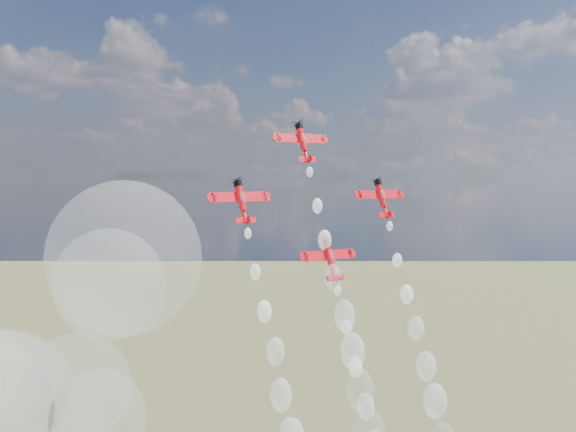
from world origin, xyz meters
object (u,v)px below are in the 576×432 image
(plane_right, at_px, (382,197))
(plane_lead, at_px, (303,141))
(plane_left, at_px, (241,200))
(plane_slot, at_px, (330,259))

(plane_right, bearing_deg, plane_lead, 165.87)
(plane_left, xyz_separation_m, plane_right, (30.93, 0.00, 0.00))
(plane_slot, bearing_deg, plane_lead, 90.00)
(plane_left, relative_size, plane_slot, 1.00)
(plane_left, distance_m, plane_slot, 18.88)
(plane_lead, relative_size, plane_left, 1.00)
(plane_right, height_order, plane_slot, plane_right)
(plane_slot, bearing_deg, plane_right, 14.13)
(plane_right, xyz_separation_m, plane_slot, (-15.47, -3.89, -10.10))
(plane_left, bearing_deg, plane_lead, 14.13)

